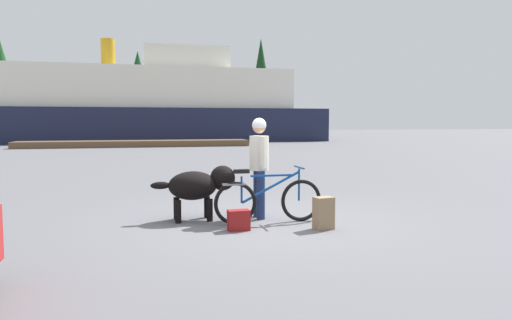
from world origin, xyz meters
The scene contains 12 objects.
ground_plane centered at (0.00, 0.00, 0.00)m, with size 160.00×160.00×0.00m, color slate.
bicycle centered at (0.10, -0.12, 0.37)m, with size 1.77×0.44×0.89m.
person_cyclist centered at (0.07, 0.30, 1.00)m, with size 0.32×0.53×1.67m.
dog centered at (-0.92, 0.39, 0.58)m, with size 1.38×0.55×0.89m.
backpack centered at (0.80, -0.73, 0.24)m, with size 0.28×0.20×0.49m, color #8C7251.
handbag_pannier centered at (-0.45, -0.50, 0.15)m, with size 0.32×0.18×0.31m, color maroon.
dock_pier centered at (-2.01, 23.79, 0.20)m, with size 14.49×2.12×0.40m, color brown.
ferry_boat centered at (-0.59, 32.82, 2.87)m, with size 28.16×8.68×8.28m.
pine_tree_far_left centered at (-15.52, 46.27, 6.84)m, with size 3.42×3.42×10.36m.
pine_tree_center centered at (-1.75, 47.33, 6.29)m, with size 3.46×3.46×9.52m.
pine_tree_far_right centered at (12.82, 48.28, 6.89)m, with size 3.32×3.32×11.71m.
pine_tree_mid_back centered at (-5.23, 50.43, 5.80)m, with size 3.54×3.54×9.26m.
Camera 1 is at (-1.87, -7.15, 1.61)m, focal length 32.63 mm.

